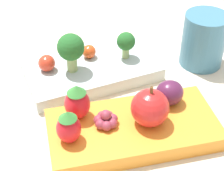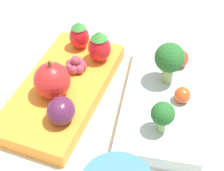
# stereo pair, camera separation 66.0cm
# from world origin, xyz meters

# --- Properties ---
(ground_plane) EXTENTS (4.00, 4.00, 0.00)m
(ground_plane) POSITION_xyz_m (0.00, 0.00, 0.00)
(ground_plane) COLOR beige
(bento_box_savoury) EXTENTS (0.20, 0.12, 0.02)m
(bento_box_savoury) POSITION_xyz_m (-0.01, 0.07, 0.01)
(bento_box_savoury) COLOR silver
(bento_box_savoury) RESTS_ON ground_plane
(bento_box_fruit) EXTENTS (0.22, 0.12, 0.02)m
(bento_box_fruit) POSITION_xyz_m (0.00, -0.07, 0.01)
(bento_box_fruit) COLOR orange
(bento_box_fruit) RESTS_ON ground_plane
(broccoli_floret_0) EXTENTS (0.04, 0.04, 0.06)m
(broccoli_floret_0) POSITION_xyz_m (-0.04, 0.07, 0.06)
(broccoli_floret_0) COLOR #93B770
(broccoli_floret_0) RESTS_ON bento_box_savoury
(broccoli_floret_1) EXTENTS (0.03, 0.03, 0.04)m
(broccoli_floret_1) POSITION_xyz_m (0.04, 0.07, 0.05)
(broccoli_floret_1) COLOR #93B770
(broccoli_floret_1) RESTS_ON bento_box_savoury
(cherry_tomato_0) EXTENTS (0.03, 0.03, 0.03)m
(cherry_tomato_0) POSITION_xyz_m (-0.08, 0.08, 0.03)
(cherry_tomato_0) COLOR red
(cherry_tomato_0) RESTS_ON bento_box_savoury
(cherry_tomato_1) EXTENTS (0.02, 0.02, 0.02)m
(cherry_tomato_1) POSITION_xyz_m (-0.01, 0.09, 0.03)
(cherry_tomato_1) COLOR #DB4C1E
(cherry_tomato_1) RESTS_ON bento_box_savoury
(apple) EXTENTS (0.05, 0.05, 0.06)m
(apple) POSITION_xyz_m (0.02, -0.07, 0.05)
(apple) COLOR red
(apple) RESTS_ON bento_box_fruit
(strawberry_0) EXTENTS (0.03, 0.03, 0.05)m
(strawberry_0) POSITION_xyz_m (-0.06, -0.03, 0.05)
(strawberry_0) COLOR red
(strawberry_0) RESTS_ON bento_box_fruit
(strawberry_1) EXTENTS (0.03, 0.03, 0.05)m
(strawberry_1) POSITION_xyz_m (-0.08, -0.07, 0.04)
(strawberry_1) COLOR red
(strawberry_1) RESTS_ON bento_box_fruit
(plum) EXTENTS (0.04, 0.03, 0.03)m
(plum) POSITION_xyz_m (0.06, -0.05, 0.04)
(plum) COLOR #511E42
(plum) RESTS_ON bento_box_fruit
(grape_cluster) EXTENTS (0.03, 0.03, 0.02)m
(grape_cluster) POSITION_xyz_m (-0.03, -0.06, 0.03)
(grape_cluster) COLOR #93384C
(grape_cluster) RESTS_ON bento_box_fruit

